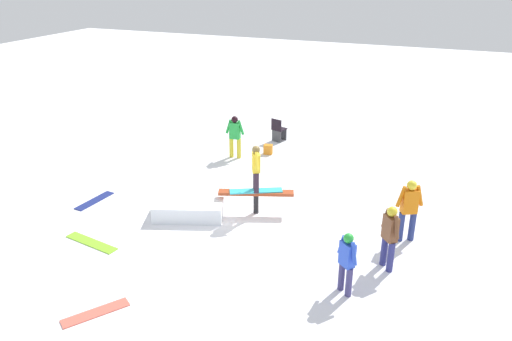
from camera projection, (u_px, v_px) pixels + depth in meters
The scene contains 13 objects.
ground_plane at pixel (256, 213), 13.44m from camera, with size 60.00×60.00×0.00m, color white.
rail_feature at pixel (256, 195), 13.23m from camera, with size 1.97×0.94×0.64m.
snow_kicker_ramp at pixel (191, 204), 13.42m from camera, with size 1.80×1.50×0.43m, color white.
main_rider_on_rail at pixel (256, 170), 12.95m from camera, with size 1.37×0.88×1.28m.
bystander_blue at pixel (347, 260), 9.93m from camera, with size 0.50×0.45×1.38m.
bystander_green at pixel (235, 135), 16.87m from camera, with size 0.67×0.24×1.48m.
bystander_brown at pixel (390, 234), 10.72m from camera, with size 0.48×0.55×1.51m.
bystander_orange at pixel (409, 207), 11.80m from camera, with size 0.64×0.40×1.58m.
loose_snowboard_coral at pixel (96, 313), 9.62m from camera, with size 1.29×0.28×0.02m, color #ED6552.
loose_snowboard_navy at pixel (95, 201), 14.08m from camera, with size 1.28×0.28×0.02m, color navy.
loose_snowboard_lime at pixel (91, 243), 12.00m from camera, with size 1.52×0.28×0.02m, color #89D32C.
folding_chair at pixel (279, 130), 18.58m from camera, with size 0.55×0.55×0.88m.
backpack_on_snow at pixel (268, 149), 17.43m from camera, with size 0.30×0.22×0.34m, color orange.
Camera 1 is at (4.47, -11.06, 6.31)m, focal length 35.00 mm.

